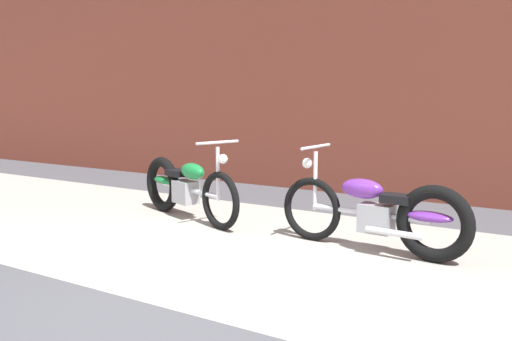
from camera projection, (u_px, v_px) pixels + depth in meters
The scene contains 5 objects.
ground_plane at pixel (156, 306), 3.93m from camera, with size 80.00×80.00×0.00m, color #47474C.
sidewalk_slab at pixel (272, 248), 5.41m from camera, with size 36.00×3.50×0.01m, color #9E998E.
brick_building_wall at pixel (386, 24), 7.97m from camera, with size 36.00×0.50×5.18m, color brown.
motorcycle_green at pixel (182, 187), 6.71m from camera, with size 1.93×0.87×1.03m.
motorcycle_purple at pixel (384, 214), 5.18m from camera, with size 2.01×0.58×1.03m.
Camera 1 is at (2.56, -2.83, 1.55)m, focal length 37.32 mm.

